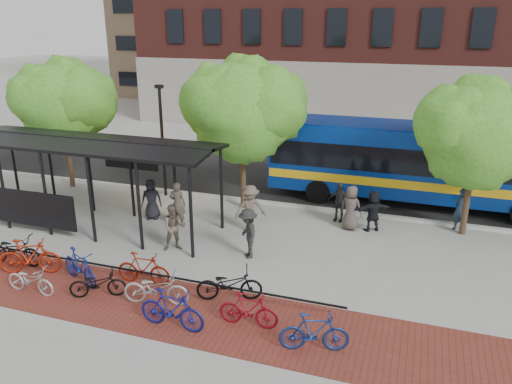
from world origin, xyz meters
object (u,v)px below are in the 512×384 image
(tree_c, at_px, (480,130))
(bus, at_px, (419,160))
(bike_7, at_px, (172,309))
(lamp_post_left, at_px, (162,138))
(pedestrian_5, at_px, (373,211))
(pedestrian_1, at_px, (178,204))
(bus_shelter, at_px, (84,152))
(bike_5, at_px, (144,269))
(bike_0, at_px, (14,250))
(pedestrian_9, at_px, (248,233))
(bike_6, at_px, (156,288))
(pedestrian_0, at_px, (152,199))
(bike_2, at_px, (30,280))
(bike_4, at_px, (98,284))
(pedestrian_4, at_px, (339,202))
(bike_3, at_px, (80,267))
(pedestrian_8, at_px, (174,228))
(bike_1, at_px, (29,257))
(bike_11, at_px, (314,332))
(pedestrian_6, at_px, (351,208))
(bike_9, at_px, (248,310))
(bike_8, at_px, (229,284))
(pedestrian_7, at_px, (461,209))
(tree_a, at_px, (64,100))
(pedestrian_3, at_px, (250,209))
(tree_b, at_px, (245,106))

(tree_c, height_order, bus, tree_c)
(bus, bearing_deg, bike_7, -115.72)
(lamp_post_left, distance_m, pedestrian_5, 9.90)
(tree_c, height_order, pedestrian_1, tree_c)
(bus_shelter, distance_m, bike_5, 6.22)
(bike_0, bearing_deg, pedestrian_9, -70.96)
(bike_6, height_order, pedestrian_0, pedestrian_0)
(bike_2, relative_size, pedestrian_5, 1.03)
(bus_shelter, distance_m, bike_4, 6.40)
(bike_5, bearing_deg, pedestrian_4, -38.90)
(tree_c, relative_size, bike_3, 3.19)
(bike_6, distance_m, pedestrian_8, 3.62)
(bike_0, relative_size, bike_1, 1.01)
(bike_7, bearing_deg, pedestrian_4, -15.85)
(bus_shelter, relative_size, bike_3, 5.71)
(bike_0, distance_m, pedestrian_4, 12.13)
(bike_2, bearing_deg, bike_11, -88.51)
(tree_c, height_order, bike_4, tree_c)
(bike_3, height_order, bike_11, bike_3)
(bike_3, bearing_deg, pedestrian_6, -23.01)
(pedestrian_6, bearing_deg, bike_9, 94.04)
(pedestrian_0, bearing_deg, bike_7, -77.36)
(bike_1, bearing_deg, pedestrian_6, -73.70)
(lamp_post_left, relative_size, pedestrian_8, 2.98)
(bike_0, bearing_deg, pedestrian_8, -62.77)
(bike_8, relative_size, pedestrian_7, 1.14)
(tree_c, bearing_deg, bike_11, -114.07)
(bus_shelter, distance_m, bike_11, 11.70)
(bike_7, distance_m, pedestrian_8, 4.87)
(bike_1, bearing_deg, tree_a, 8.61)
(bike_9, distance_m, pedestrian_7, 10.48)
(tree_a, distance_m, pedestrian_8, 9.99)
(bike_0, xyz_separation_m, pedestrian_3, (6.63, 5.09, 0.42))
(tree_a, height_order, tree_b, tree_b)
(bike_7, height_order, pedestrian_3, pedestrian_3)
(pedestrian_4, relative_size, pedestrian_6, 0.91)
(tree_b, height_order, pedestrian_3, tree_b)
(bike_8, bearing_deg, bike_7, 133.09)
(tree_b, relative_size, bike_1, 3.20)
(bike_9, relative_size, pedestrian_4, 1.02)
(tree_c, relative_size, pedestrian_5, 3.61)
(bike_2, xyz_separation_m, pedestrian_5, (9.23, 8.09, 0.38))
(bike_1, relative_size, bike_6, 1.04)
(pedestrian_0, distance_m, pedestrian_3, 4.31)
(tree_a, relative_size, bike_4, 3.72)
(bike_3, bearing_deg, bus, -18.10)
(tree_b, bearing_deg, pedestrian_7, 2.36)
(bus, bearing_deg, bus_shelter, -151.19)
(pedestrian_0, bearing_deg, bike_0, -135.28)
(bike_9, height_order, pedestrian_1, pedestrian_1)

